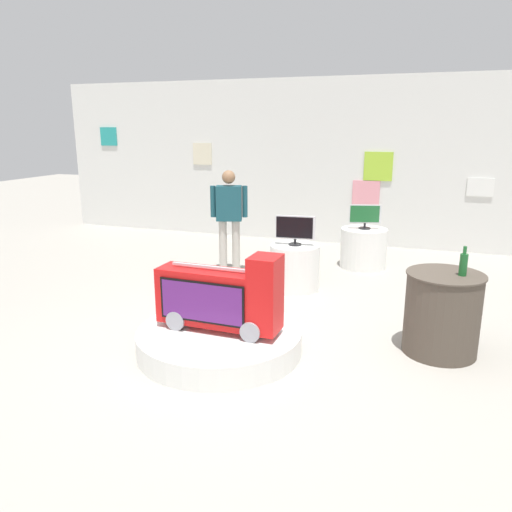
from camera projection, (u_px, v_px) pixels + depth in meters
The scene contains 11 objects.
ground_plane at pixel (243, 347), 5.08m from camera, with size 30.00×30.00×0.00m, color #9E998E.
back_wall_display at pixel (337, 162), 9.29m from camera, with size 11.68×0.13×3.07m.
main_display_pedestal at pixel (220, 340), 4.95m from camera, with size 1.64×1.64×0.24m, color white.
novelty_firetruck_tv at pixel (221, 298), 4.82m from camera, with size 1.25×0.41×0.80m.
display_pedestal_left_rear at pixel (363, 248), 7.90m from camera, with size 0.73×0.73×0.62m, color white.
tv_on_left_rear at pixel (365, 215), 7.76m from camera, with size 0.48×0.19×0.38m.
display_pedestal_center_rear at pixel (294, 267), 6.82m from camera, with size 0.68×0.68×0.62m, color white.
tv_on_center_rear at pixel (295, 229), 6.68m from camera, with size 0.54×0.17×0.40m.
side_table_round at pixel (442, 313), 4.86m from camera, with size 0.74×0.74×0.82m.
bottle_on_side_table at pixel (463, 264), 4.66m from camera, with size 0.07×0.07×0.29m.
shopper_browsing_near_truck at pixel (229, 214), 7.47m from camera, with size 0.54×0.31×1.56m.
Camera 1 is at (1.65, -4.37, 2.19)m, focal length 34.76 mm.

